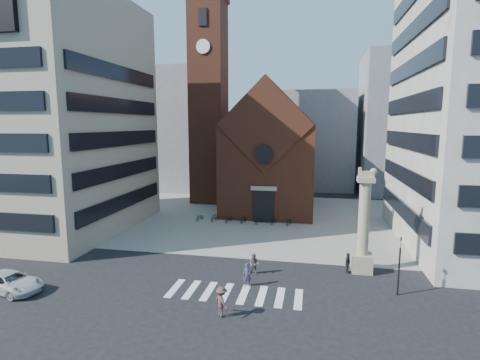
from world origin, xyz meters
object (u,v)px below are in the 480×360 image
pedestrian_0 (247,275)px  pedestrian_2 (348,263)px  white_car (11,282)px  traffic_light (399,264)px  pedestrian_1 (254,264)px  lion_column (363,231)px  scooter_0 (200,217)px

pedestrian_0 → pedestrian_2: size_ratio=1.05×
white_car → pedestrian_0: size_ratio=2.84×
traffic_light → pedestrian_1: size_ratio=2.50×
lion_column → traffic_light: (1.99, -4.00, -1.17)m
pedestrian_1 → pedestrian_2: pedestrian_1 is taller
lion_column → traffic_light: lion_column is taller
lion_column → pedestrian_2: size_ratio=5.14×
traffic_light → pedestrian_0: (-10.78, -0.61, -1.41)m
white_car → pedestrian_2: (24.36, 8.27, 0.15)m
traffic_light → scooter_0: size_ratio=2.55×
white_car → scooter_0: bearing=-6.7°
pedestrian_1 → scooter_0: size_ratio=1.02×
pedestrian_0 → scooter_0: 19.88m
lion_column → scooter_0: (-17.94, 13.03, -2.96)m
pedestrian_1 → scooter_0: 17.91m
white_car → pedestrian_2: 25.72m
lion_column → white_car: size_ratio=1.73×
traffic_light → pedestrian_2: size_ratio=2.55×
traffic_light → pedestrian_0: 10.89m
white_car → pedestrian_2: bearing=-58.7°
scooter_0 → lion_column: bearing=-19.5°
pedestrian_0 → pedestrian_1: pedestrian_0 is taller
pedestrian_2 → pedestrian_1: bearing=127.5°
white_car → pedestrian_0: bearing=-63.5°
traffic_light → pedestrian_1: traffic_light is taller
pedestrian_1 → pedestrian_2: (7.47, 1.76, -0.02)m
lion_column → white_car: lion_column is taller
pedestrian_2 → scooter_0: 21.56m
lion_column → pedestrian_0: bearing=-152.3°
traffic_light → white_car: (-27.52, -4.78, -1.59)m
pedestrian_0 → scooter_0: (-9.15, 17.64, -0.39)m
pedestrian_1 → pedestrian_2: 7.68m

